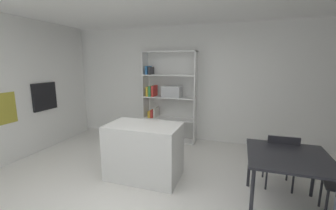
{
  "coord_description": "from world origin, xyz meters",
  "views": [
    {
      "loc": [
        1.31,
        -2.48,
        1.86
      ],
      "look_at": [
        0.18,
        0.94,
        1.17
      ],
      "focal_mm": 23.45,
      "sensor_mm": 36.0,
      "label": 1
    }
  ],
  "objects_px": {
    "kitchen_island": "(144,151)",
    "open_bookshelf": "(167,95)",
    "dining_chair_far": "(280,156)",
    "built_in_oven": "(45,96)",
    "dining_table": "(288,161)"
  },
  "relations": [
    {
      "from": "open_bookshelf",
      "to": "dining_chair_far",
      "type": "height_order",
      "value": "open_bookshelf"
    },
    {
      "from": "open_bookshelf",
      "to": "dining_table",
      "type": "height_order",
      "value": "open_bookshelf"
    },
    {
      "from": "built_in_oven",
      "to": "dining_chair_far",
      "type": "relative_size",
      "value": 0.7
    },
    {
      "from": "built_in_oven",
      "to": "open_bookshelf",
      "type": "xyz_separation_m",
      "value": [
        2.37,
        1.29,
        -0.05
      ]
    },
    {
      "from": "open_bookshelf",
      "to": "dining_chair_far",
      "type": "xyz_separation_m",
      "value": [
        2.27,
        -1.5,
        -0.6
      ]
    },
    {
      "from": "kitchen_island",
      "to": "dining_table",
      "type": "height_order",
      "value": "kitchen_island"
    },
    {
      "from": "kitchen_island",
      "to": "dining_chair_far",
      "type": "height_order",
      "value": "kitchen_island"
    },
    {
      "from": "kitchen_island",
      "to": "open_bookshelf",
      "type": "xyz_separation_m",
      "value": [
        -0.21,
        1.82,
        0.66
      ]
    },
    {
      "from": "built_in_oven",
      "to": "dining_table",
      "type": "xyz_separation_m",
      "value": [
        4.63,
        -0.73,
        -0.49
      ]
    },
    {
      "from": "built_in_oven",
      "to": "dining_table",
      "type": "bearing_deg",
      "value": -8.96
    },
    {
      "from": "built_in_oven",
      "to": "open_bookshelf",
      "type": "relative_size",
      "value": 0.28
    },
    {
      "from": "built_in_oven",
      "to": "kitchen_island",
      "type": "bearing_deg",
      "value": -11.67
    },
    {
      "from": "kitchen_island",
      "to": "open_bookshelf",
      "type": "bearing_deg",
      "value": 96.59
    },
    {
      "from": "open_bookshelf",
      "to": "built_in_oven",
      "type": "bearing_deg",
      "value": -151.45
    },
    {
      "from": "built_in_oven",
      "to": "dining_table",
      "type": "relative_size",
      "value": 0.6
    }
  ]
}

